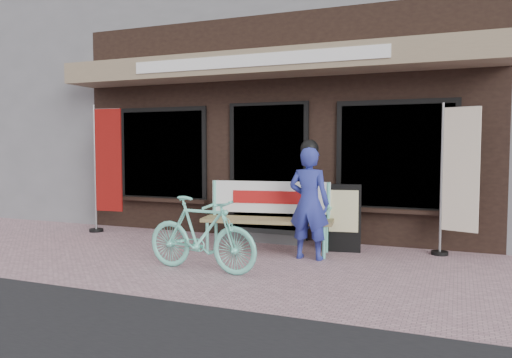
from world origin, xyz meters
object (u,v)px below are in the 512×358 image
at_px(bench, 268,211).
at_px(bicycle, 201,234).
at_px(nobori_cream, 457,178).
at_px(menu_stand, 344,217).
at_px(person, 309,201).
at_px(nobori_red, 106,167).

distance_m(bench, bicycle, 1.41).
xyz_separation_m(nobori_cream, menu_stand, (-1.47, -0.25, -0.58)).
relative_size(person, nobori_cream, 0.76).
distance_m(person, nobori_red, 3.88).
relative_size(bench, nobori_red, 0.85).
xyz_separation_m(bicycle, menu_stand, (1.35, 1.72, 0.04)).
relative_size(nobori_red, menu_stand, 2.29).
bearing_deg(menu_stand, bicycle, -137.57).
distance_m(person, menu_stand, 0.75).
relative_size(bench, menu_stand, 1.96).
bearing_deg(person, menu_stand, 62.78).
bearing_deg(bench, bicycle, -113.58).
height_order(bench, bicycle, bench).
xyz_separation_m(person, bicycle, (-1.01, -1.11, -0.33)).
xyz_separation_m(bicycle, nobori_red, (-2.80, 1.76, 0.69)).
height_order(bench, nobori_red, nobori_red).
bearing_deg(nobori_red, person, -15.48).
xyz_separation_m(bench, person, (0.67, -0.24, 0.20)).
xyz_separation_m(bench, nobori_red, (-3.14, 0.40, 0.56)).
relative_size(nobori_cream, menu_stand, 2.17).
bearing_deg(nobori_cream, bicycle, -126.99).
bearing_deg(bicycle, nobori_red, 62.59).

